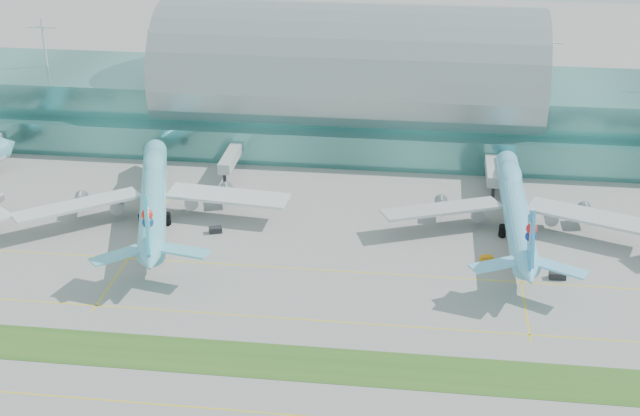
# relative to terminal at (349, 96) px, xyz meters

# --- Properties ---
(ground) EXTENTS (700.00, 700.00, 0.00)m
(ground) POSITION_rel_terminal_xyz_m (-0.01, -128.79, -14.23)
(ground) COLOR gray
(ground) RESTS_ON ground
(terminal) EXTENTS (340.00, 69.10, 36.00)m
(terminal) POSITION_rel_terminal_xyz_m (0.00, 0.00, 0.00)
(terminal) COLOR #3D7A75
(terminal) RESTS_ON ground
(grass_strip_far) EXTENTS (420.00, 12.00, 0.08)m
(grass_strip_far) POSITION_rel_terminal_xyz_m (-0.01, -126.79, -14.19)
(grass_strip_far) COLOR #2D591E
(grass_strip_far) RESTS_ON ground
(taxiline_b) EXTENTS (420.00, 0.35, 0.01)m
(taxiline_b) POSITION_rel_terminal_xyz_m (-0.01, -142.79, -14.22)
(taxiline_b) COLOR yellow
(taxiline_b) RESTS_ON ground
(taxiline_c) EXTENTS (420.00, 0.35, 0.01)m
(taxiline_c) POSITION_rel_terminal_xyz_m (-0.01, -110.79, -14.22)
(taxiline_c) COLOR yellow
(taxiline_c) RESTS_ON ground
(taxiline_d) EXTENTS (420.00, 0.35, 0.01)m
(taxiline_d) POSITION_rel_terminal_xyz_m (-0.01, -88.79, -14.22)
(taxiline_d) COLOR yellow
(taxiline_d) RESTS_ON ground
(airliner_b) EXTENTS (68.42, 79.18, 22.21)m
(airliner_b) POSITION_rel_terminal_xyz_m (-44.76, -65.96, -7.38)
(airliner_b) COLOR #63C3DA
(airliner_b) RESTS_ON ground
(airliner_c) EXTENTS (68.42, 77.52, 21.37)m
(airliner_c) POSITION_rel_terminal_xyz_m (48.33, -61.22, -7.64)
(airliner_c) COLOR #6CC6EF
(airliner_c) RESTS_ON ground
(gse_c) EXTENTS (4.05, 2.18, 1.44)m
(gse_c) POSITION_rel_terminal_xyz_m (-38.92, -82.65, -13.51)
(gse_c) COLOR black
(gse_c) RESTS_ON ground
(gse_d) EXTENTS (3.73, 2.93, 1.53)m
(gse_d) POSITION_rel_terminal_xyz_m (-26.98, -72.65, -13.46)
(gse_d) COLOR black
(gse_d) RESTS_ON ground
(gse_e) EXTENTS (3.26, 2.18, 1.33)m
(gse_e) POSITION_rel_terminal_xyz_m (40.82, -79.33, -13.56)
(gse_e) COLOR orange
(gse_e) RESTS_ON ground
(gse_f) EXTENTS (3.86, 2.12, 1.65)m
(gse_f) POSITION_rel_terminal_xyz_m (56.66, -86.03, -13.40)
(gse_f) COLOR black
(gse_f) RESTS_ON ground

